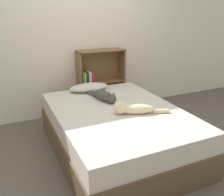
{
  "coord_description": "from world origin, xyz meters",
  "views": [
    {
      "loc": [
        -1.21,
        -2.47,
        1.69
      ],
      "look_at": [
        0.0,
        0.15,
        0.64
      ],
      "focal_mm": 40.0,
      "sensor_mm": 36.0,
      "label": 1
    }
  ],
  "objects": [
    {
      "name": "cat_light",
      "position": [
        0.1,
        -0.17,
        0.6
      ],
      "size": [
        0.61,
        0.31,
        0.17
      ],
      "rotation": [
        0.0,
        0.0,
        2.76
      ],
      "color": "beige",
      "rests_on": "bed"
    },
    {
      "name": "bed",
      "position": [
        0.0,
        0.0,
        0.27
      ],
      "size": [
        1.47,
        2.02,
        0.54
      ],
      "color": "brown",
      "rests_on": "ground_plane"
    },
    {
      "name": "bookshelf",
      "position": [
        0.27,
        1.27,
        0.54
      ],
      "size": [
        0.78,
        0.26,
        1.06
      ],
      "color": "brown",
      "rests_on": "ground_plane"
    },
    {
      "name": "wall_back",
      "position": [
        0.0,
        1.4,
        1.25
      ],
      "size": [
        8.0,
        0.06,
        2.5
      ],
      "color": "silver",
      "rests_on": "ground_plane"
    },
    {
      "name": "cat_dark",
      "position": [
        -0.01,
        0.35,
        0.61
      ],
      "size": [
        0.25,
        0.53,
        0.14
      ],
      "rotation": [
        0.0,
        0.0,
        5.0
      ],
      "color": "#47423D",
      "rests_on": "bed"
    },
    {
      "name": "ground_plane",
      "position": [
        0.0,
        0.0,
        0.0
      ],
      "size": [
        8.0,
        8.0,
        0.0
      ],
      "primitive_type": "plane",
      "color": "brown"
    },
    {
      "name": "pillow",
      "position": [
        -0.06,
        0.83,
        0.6
      ],
      "size": [
        0.57,
        0.29,
        0.11
      ],
      "color": "beige",
      "rests_on": "bed"
    }
  ]
}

